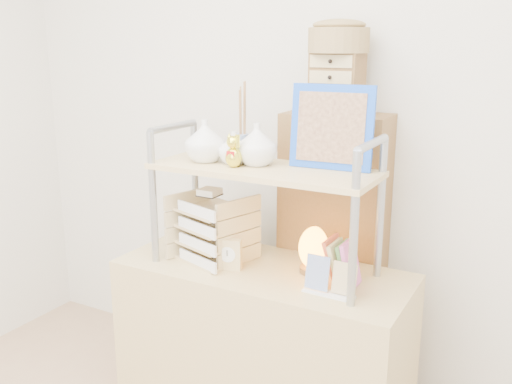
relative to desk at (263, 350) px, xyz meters
The scene contains 10 objects.
room_shell 1.55m from the desk, 90.00° to the right, with size 3.42×3.41×2.61m.
desk is the anchor object (origin of this frame).
cabinet 0.50m from the desk, 66.70° to the left, with size 0.45×0.24×1.35m, color brown.
hutch 0.82m from the desk, 162.40° to the left, with size 0.90×0.34×0.74m.
letter_tray 0.55m from the desk, behind, with size 0.32×0.31×0.31m.
salt_lamp 0.51m from the desk, 16.94° to the left, with size 0.13×0.12×0.19m.
desk_clock 0.46m from the desk, 145.52° to the right, with size 0.10×0.06×0.13m.
postcard_stand 0.54m from the desk, 17.34° to the right, with size 0.20×0.06×0.14m.
drawer_chest 1.16m from the desk, 65.39° to the left, with size 0.20×0.16×0.25m.
woven_basket 1.33m from the desk, 65.52° to the left, with size 0.25×0.25×0.10m, color olive.
Camera 1 is at (1.03, -0.71, 1.64)m, focal length 40.00 mm.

